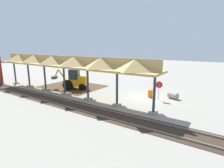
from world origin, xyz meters
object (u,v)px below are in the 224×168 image
stop_sign (159,87)px  traffic_barrel (150,94)px  backhoe (75,80)px  concrete_pipe (173,95)px

stop_sign → traffic_barrel: (1.14, -0.37, -1.07)m
backhoe → concrete_pipe: bearing=-167.4°
concrete_pipe → traffic_barrel: size_ratio=1.44×
backhoe → traffic_barrel: 10.80m
backhoe → concrete_pipe: (-13.03, -2.91, -0.90)m
concrete_pipe → traffic_barrel: traffic_barrel is taller
backhoe → traffic_barrel: bearing=-169.7°
concrete_pipe → traffic_barrel: (2.43, 0.98, 0.08)m
stop_sign → traffic_barrel: size_ratio=2.36×
backhoe → traffic_barrel: (-10.60, -1.93, -0.82)m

